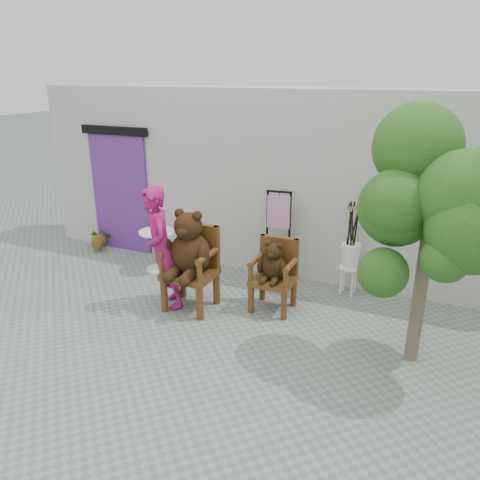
{
  "coord_description": "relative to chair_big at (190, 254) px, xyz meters",
  "views": [
    {
      "loc": [
        2.46,
        -4.28,
        3.23
      ],
      "look_at": [
        -0.09,
        1.5,
        0.95
      ],
      "focal_mm": 35.0,
      "sensor_mm": 36.0,
      "label": 1
    }
  ],
  "objects": [
    {
      "name": "tree",
      "position": [
        3.18,
        -0.27,
        1.21
      ],
      "size": [
        1.79,
        1.61,
        2.96
      ],
      "rotation": [
        0.0,
        0.0,
        0.42
      ],
      "color": "brown",
      "rests_on": "ground"
    },
    {
      "name": "chair_small",
      "position": [
        1.1,
        0.45,
        -0.21
      ],
      "size": [
        0.59,
        0.55,
        1.03
      ],
      "color": "#49270F",
      "rests_on": "ground"
    },
    {
      "name": "stool_bucket",
      "position": [
        1.99,
        1.34,
        -0.19
      ],
      "size": [
        0.32,
        0.32,
        1.45
      ],
      "rotation": [
        0.0,
        0.0,
        -0.08
      ],
      "color": "white",
      "rests_on": "ground"
    },
    {
      "name": "person",
      "position": [
        -0.36,
        -0.11,
        0.06
      ],
      "size": [
        0.74,
        0.77,
        1.78
      ],
      "primitive_type": "imported",
      "rotation": [
        0.0,
        0.0,
        -0.88
      ],
      "color": "#9D135C",
      "rests_on": "ground"
    },
    {
      "name": "cafe_table",
      "position": [
        -1.19,
        0.96,
        -0.39
      ],
      "size": [
        0.6,
        0.6,
        0.7
      ],
      "rotation": [
        0.0,
        0.0,
        -0.05
      ],
      "color": "white",
      "rests_on": "ground"
    },
    {
      "name": "chair_big",
      "position": [
        0.0,
        0.0,
        0.0
      ],
      "size": [
        0.7,
        0.78,
        1.47
      ],
      "color": "#49270F",
      "rests_on": "ground"
    },
    {
      "name": "ground_plane",
      "position": [
        0.64,
        -1.01,
        -0.83
      ],
      "size": [
        60.0,
        60.0,
        0.0
      ],
      "primitive_type": "plane",
      "color": "gray",
      "rests_on": "ground"
    },
    {
      "name": "potted_plant",
      "position": [
        -2.76,
        1.34,
        -0.61
      ],
      "size": [
        0.52,
        0.49,
        0.46
      ],
      "primitive_type": "imported",
      "rotation": [
        0.0,
        0.0,
        0.44
      ],
      "color": "#174011",
      "rests_on": "ground"
    },
    {
      "name": "back_wall",
      "position": [
        0.64,
        2.09,
        0.67
      ],
      "size": [
        9.0,
        1.0,
        3.0
      ],
      "primitive_type": "cube",
      "color": "beige",
      "rests_on": "ground"
    },
    {
      "name": "display_stand",
      "position": [
        0.84,
        1.34,
        -0.25
      ],
      "size": [
        0.49,
        0.4,
        1.51
      ],
      "rotation": [
        0.0,
        0.0,
        0.11
      ],
      "color": "black",
      "rests_on": "ground"
    },
    {
      "name": "doorway",
      "position": [
        -2.36,
        1.57,
        0.33
      ],
      "size": [
        1.4,
        0.11,
        2.33
      ],
      "color": "#5C2B82",
      "rests_on": "ground"
    }
  ]
}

